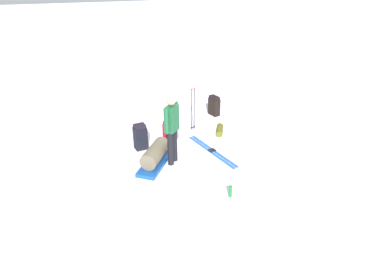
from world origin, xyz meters
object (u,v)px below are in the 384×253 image
Objects in this scene: ski_pair_near at (212,151)px; backpack_small_spare at (170,131)px; skier_standing at (172,126)px; gear_sled at (156,155)px; backpack_large_dark at (214,106)px; ski_poles_planted_near at (193,107)px; thermos_bottle at (230,191)px; backpack_bright at (140,137)px; sleeping_mat_rolled at (220,130)px.

backpack_small_spare is at bearing -46.88° from ski_pair_near.
skier_standing is 1.25× the size of gear_sled.
gear_sled is (0.40, -0.06, -0.73)m from skier_standing.
backpack_large_dark reaches higher than gear_sled.
ski_poles_planted_near reaches higher than backpack_large_dark.
backpack_large_dark is at bearing -145.56° from backpack_small_spare.
thermos_bottle is (-0.76, 1.65, -0.82)m from skier_standing.
gear_sled is at bearing 58.90° from backpack_small_spare.
skier_standing is at bearing 9.00° from ski_pair_near.
backpack_bright reaches higher than ski_pair_near.
sleeping_mat_rolled is at bearing 142.95° from ski_poles_planted_near.
thermos_bottle is at bearing 124.16° from gear_sled.
ski_poles_planted_near is at bearing -37.05° from sleeping_mat_rolled.
backpack_large_dark is 2.40× the size of thermos_bottle.
backpack_bright is (0.60, -0.90, -0.62)m from skier_standing.
backpack_bright is 1.16× the size of backpack_small_spare.
gear_sled reaches higher than thermos_bottle.
skier_standing reaches higher than sleeping_mat_rolled.
ski_poles_planted_near reaches higher than gear_sled.
skier_standing is 1.87m from ski_poles_planted_near.
ski_poles_planted_near is (-1.03, -1.54, -0.26)m from skier_standing.
skier_standing is at bearing 78.72° from backpack_small_spare.
ski_pair_near is 2.97× the size of backpack_large_dark.
ski_pair_near is at bearing 67.01° from backpack_large_dark.
skier_standing reaches higher than backpack_large_dark.
thermos_bottle reaches higher than sleeping_mat_rolled.
backpack_large_dark is (-0.90, -2.13, 0.29)m from ski_pair_near.
ski_pair_near is at bearing -99.92° from thermos_bottle.
backpack_bright is (2.58, 1.39, 0.03)m from backpack_large_dark.
backpack_large_dark reaches higher than thermos_bottle.
backpack_bright is 2.90m from thermos_bottle.
thermos_bottle is at bearing 118.08° from backpack_bright.
thermos_bottle is at bearing 80.08° from ski_pair_near.
skier_standing is 1.99m from thermos_bottle.
gear_sled is 2.29m from sleeping_mat_rolled.
backpack_small_spare is 1.20m from gear_sled.
gear_sled is at bearing 25.80° from sleeping_mat_rolled.
sleeping_mat_rolled is (-2.06, -1.00, -0.13)m from gear_sled.
backpack_small_spare is 1.46m from sleeping_mat_rolled.
backpack_bright reaches higher than gear_sled.
backpack_large_dark is 1.13× the size of sleeping_mat_rolled.
gear_sled is at bearing -9.10° from skier_standing.
backpack_small_spare is 0.43× the size of gear_sled.
skier_standing is at bearing 49.25° from backpack_large_dark.
sleeping_mat_rolled is (0.32, 1.24, -0.21)m from backpack_large_dark.
backpack_large_dark is 4.13m from thermos_bottle.
backpack_small_spare reaches higher than thermos_bottle.
ski_poles_planted_near is 2.26× the size of sleeping_mat_rolled.
ski_poles_planted_near is 1.00m from sleeping_mat_rolled.
ski_poles_planted_near is at bearing -134.09° from gear_sled.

